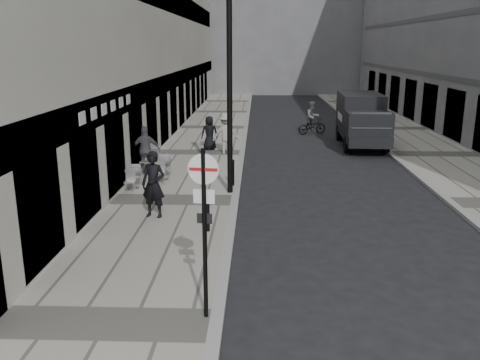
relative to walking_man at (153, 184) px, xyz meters
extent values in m
cube|color=#9A968B|center=(0.28, 9.37, -1.04)|extent=(4.00, 60.00, 0.12)
cube|color=#9A968B|center=(11.28, 9.37, -1.04)|extent=(4.00, 60.00, 0.12)
imported|color=black|center=(0.00, 0.00, 0.00)|extent=(0.80, 0.63, 1.95)
cylinder|color=black|center=(2.08, -5.63, 0.61)|extent=(0.08, 0.08, 3.18)
cylinder|color=white|center=(2.08, -5.63, 1.84)|extent=(0.54, 0.11, 0.54)
cube|color=#B21414|center=(2.08, -5.65, 1.84)|extent=(0.50, 0.08, 0.05)
cube|color=white|center=(2.08, -5.60, 1.34)|extent=(0.38, 0.08, 0.25)
cylinder|color=black|center=(2.08, 2.65, 2.44)|extent=(0.18, 0.18, 6.83)
cylinder|color=black|center=(1.68, -1.15, -0.54)|extent=(0.12, 0.12, 0.86)
cylinder|color=black|center=(2.13, 3.54, -0.53)|extent=(0.12, 0.12, 0.89)
cylinder|color=black|center=(7.30, 9.97, -0.69)|extent=(0.32, 0.83, 0.82)
cylinder|color=black|center=(9.10, 9.89, -0.69)|extent=(0.32, 0.83, 0.82)
cylinder|color=black|center=(7.46, 13.44, -0.69)|extent=(0.32, 0.83, 0.82)
cylinder|color=black|center=(9.25, 13.36, -0.69)|extent=(0.32, 0.83, 0.82)
cube|color=black|center=(8.32, 12.58, 0.49)|extent=(2.20, 3.76, 2.04)
cube|color=black|center=(8.20, 9.83, 0.18)|extent=(2.12, 1.93, 1.43)
cube|color=#1E2328|center=(8.17, 9.06, 0.59)|extent=(1.80, 0.44, 0.76)
imported|color=black|center=(6.16, 15.30, -0.63)|extent=(1.85, 1.30, 0.92)
imported|color=slate|center=(6.16, 15.30, -0.07)|extent=(1.05, 0.95, 1.74)
imported|color=#4F4E53|center=(-1.32, 5.10, -0.03)|extent=(1.14, 0.53, 1.89)
imported|color=#A6A199|center=(1.54, 9.05, -0.03)|extent=(1.26, 0.77, 1.89)
imported|color=black|center=(0.70, 9.97, -0.16)|extent=(0.89, 0.68, 1.63)
cylinder|color=silver|center=(-1.32, 2.95, -0.96)|extent=(0.39, 0.39, 0.03)
cylinder|color=silver|center=(-1.32, 2.95, -0.64)|extent=(0.05, 0.05, 0.66)
cylinder|color=silver|center=(-1.32, 2.95, -0.31)|extent=(0.62, 0.62, 0.03)
cylinder|color=#BBBBBE|center=(-0.52, 4.15, -0.96)|extent=(0.45, 0.45, 0.03)
cylinder|color=#BBBBBE|center=(-0.52, 4.15, -0.59)|extent=(0.06, 0.06, 0.75)
cylinder|color=#BBBBBE|center=(-0.52, 4.15, -0.22)|extent=(0.71, 0.71, 0.03)
cylinder|color=silver|center=(-1.32, 5.71, -0.96)|extent=(0.50, 0.50, 0.03)
cylinder|color=silver|center=(-1.32, 5.71, -0.54)|extent=(0.07, 0.07, 0.85)
cylinder|color=silver|center=(-1.32, 5.71, -0.12)|extent=(0.80, 0.80, 0.03)
camera|label=1|loc=(3.00, -14.07, 3.89)|focal=38.00mm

